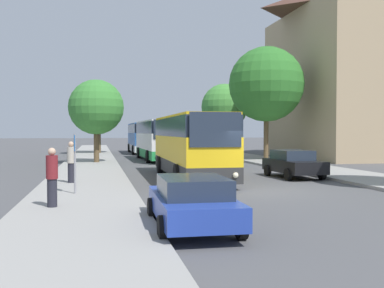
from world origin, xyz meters
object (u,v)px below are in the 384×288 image
Objects in this scene: parked_car_right_near at (293,163)px; tree_right_mid at (224,107)px; bus_front at (190,145)px; pedestrian_waiting_far at (52,177)px; parked_car_left_curb at (192,201)px; bus_stop_sign at (75,156)px; tree_right_near at (266,84)px; tree_left_far at (96,107)px; bus_middle at (158,139)px; pedestrian_waiting_near at (71,162)px; tree_left_near at (99,108)px; bus_rear at (142,137)px.

tree_right_mid is (4.18, 27.84, 4.53)m from parked_car_right_near.
bus_front is 10.79m from pedestrian_waiting_far.
parked_car_left_curb is (-2.46, -12.11, -1.05)m from bus_front.
parked_car_left_curb is 7.03m from bus_stop_sign.
pedestrian_waiting_far reaches higher than parked_car_right_near.
pedestrian_waiting_far is (-6.18, -8.82, -0.69)m from bus_front.
tree_left_far is at bearing -178.56° from tree_right_near.
parked_car_right_near is 16.43m from tree_left_far.
parked_car_left_curb is 0.55× the size of tree_right_mid.
pedestrian_waiting_far is at bearing 139.92° from parked_car_left_curb.
bus_middle is 1.14× the size of tree_right_near.
bus_front is 5.88× the size of pedestrian_waiting_near.
parked_car_right_near is (5.21, -15.83, -1.04)m from bus_middle.
tree_left_near reaches higher than pedestrian_waiting_near.
bus_middle reaches higher than bus_front.
bus_middle is at bearing 74.27° from bus_stop_sign.
parked_car_right_near is 11.52m from pedestrian_waiting_near.
tree_left_near is at bearing 94.72° from parked_car_left_curb.
pedestrian_waiting_far is at bearing 75.67° from pedestrian_waiting_near.
bus_front reaches higher than pedestrian_waiting_near.
bus_stop_sign reaches higher than pedestrian_waiting_near.
tree_left_far is (1.10, 13.63, 3.19)m from pedestrian_waiting_near.
parked_car_left_curb is 13.78m from parked_car_right_near.
tree_left_near reaches higher than pedestrian_waiting_far.
tree_left_far is (-4.88, 11.43, 2.53)m from bus_front.
tree_right_near reaches higher than pedestrian_waiting_near.
bus_middle is 1.01× the size of bus_rear.
parked_car_left_curb is at bearing -97.11° from bus_middle.
tree_left_far is (-2.42, 23.54, 3.58)m from parked_car_left_curb.
bus_front reaches higher than parked_car_right_near.
parked_car_right_near is 28.51m from tree_right_mid.
bus_front is at bearing -126.87° from tree_right_near.
bus_rear reaches higher than parked_car_right_near.
pedestrian_waiting_far is at bearing -106.51° from bus_middle.
tree_left_far is 0.79× the size of tree_right_mid.
tree_right_near is (8.58, -3.22, 4.54)m from bus_middle.
bus_middle is at bearing -128.01° from tree_right_mid.
tree_right_near is at bearing 1.44° from tree_left_far.
pedestrian_waiting_far is 0.29× the size of tree_left_far.
pedestrian_waiting_near is (-3.52, 9.91, 0.39)m from parked_car_left_curb.
tree_right_near reaches higher than tree_left_far.
tree_right_near is (14.46, 17.67, 4.79)m from bus_stop_sign.
bus_rear is 10.14m from tree_right_mid.
parked_car_left_curb is 23.93m from tree_left_far.
bus_stop_sign is 17.56m from tree_left_far.
tree_right_mid is (15.82, 35.82, 4.22)m from pedestrian_waiting_far.
bus_front is at bearing -10.64° from parked_car_right_near.
bus_stop_sign is 0.36× the size of tree_left_far.
parked_car_right_near is at bearing -8.06° from bus_front.
bus_middle is 10.22m from tree_right_near.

